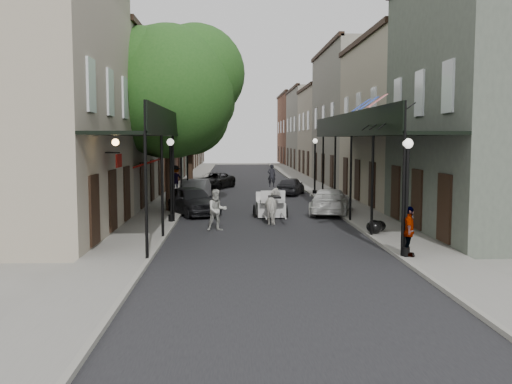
{
  "coord_description": "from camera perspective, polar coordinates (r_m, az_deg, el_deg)",
  "views": [
    {
      "loc": [
        -1.33,
        -19.51,
        3.82
      ],
      "look_at": [
        -0.37,
        4.16,
        1.6
      ],
      "focal_mm": 40.0,
      "sensor_mm": 36.0,
      "label": 1
    }
  ],
  "objects": [
    {
      "name": "tree_near",
      "position": [
        29.94,
        -7.94,
        10.41
      ],
      "size": [
        7.31,
        6.8,
        9.63
      ],
      "color": "#382619",
      "rests_on": "sidewalk_left"
    },
    {
      "name": "sidewalk_right",
      "position": [
        40.19,
        6.75,
        -0.05
      ],
      "size": [
        2.2,
        90.0,
        0.12
      ],
      "primitive_type": "cube",
      "color": "gray",
      "rests_on": "ground"
    },
    {
      "name": "trash_bags",
      "position": [
        23.02,
        11.92,
        -3.39
      ],
      "size": [
        0.89,
        1.04,
        0.53
      ],
      "color": "black",
      "rests_on": "sidewalk_right"
    },
    {
      "name": "ground",
      "position": [
        19.92,
        1.55,
        -5.7
      ],
      "size": [
        140.0,
        140.0,
        0.0
      ],
      "primitive_type": "plane",
      "color": "gray",
      "rests_on": "ground"
    },
    {
      "name": "building_row_left",
      "position": [
        50.06,
        -10.75,
        6.89
      ],
      "size": [
        5.0,
        80.0,
        10.5
      ],
      "primitive_type": "cube",
      "color": "#A19581",
      "rests_on": "ground"
    },
    {
      "name": "car_right_far",
      "position": [
        38.84,
        3.49,
        0.61
      ],
      "size": [
        2.46,
        3.9,
        1.24
      ],
      "primitive_type": "imported",
      "rotation": [
        0.0,
        0.0,
        2.85
      ],
      "color": "black",
      "rests_on": "ground"
    },
    {
      "name": "road",
      "position": [
        39.72,
        -0.4,
        -0.16
      ],
      "size": [
        8.0,
        90.0,
        0.01
      ],
      "primitive_type": "cube",
      "color": "black",
      "rests_on": "ground"
    },
    {
      "name": "pedestrian_sidewalk_right",
      "position": [
        18.59,
        15.05,
        -3.82
      ],
      "size": [
        0.61,
        1.0,
        1.59
      ],
      "primitive_type": "imported",
      "rotation": [
        0.0,
        0.0,
        1.31
      ],
      "color": "gray",
      "rests_on": "sidewalk_right"
    },
    {
      "name": "pedestrian_walking",
      "position": [
        23.71,
        -3.93,
        -1.82
      ],
      "size": [
        0.99,
        0.87,
        1.73
      ],
      "primitive_type": "imported",
      "rotation": [
        0.0,
        0.0,
        0.29
      ],
      "color": "#B8B9AE",
      "rests_on": "ground"
    },
    {
      "name": "gallery_left",
      "position": [
        26.72,
        -9.82,
        5.78
      ],
      "size": [
        2.2,
        18.05,
        4.88
      ],
      "color": "black",
      "rests_on": "sidewalk_left"
    },
    {
      "name": "lamppost_left",
      "position": [
        25.72,
        -8.5,
        1.35
      ],
      "size": [
        0.32,
        0.32,
        3.71
      ],
      "color": "black",
      "rests_on": "sidewalk_left"
    },
    {
      "name": "tree_far",
      "position": [
        43.83,
        -6.2,
        7.96
      ],
      "size": [
        6.45,
        6.0,
        8.61
      ],
      "color": "#382619",
      "rests_on": "sidewalk_left"
    },
    {
      "name": "lamppost_right_near",
      "position": [
        18.42,
        14.83,
        -0.34
      ],
      "size": [
        0.32,
        0.32,
        3.71
      ],
      "color": "black",
      "rests_on": "sidewalk_right"
    },
    {
      "name": "lamppost_right_far",
      "position": [
        37.94,
        5.91,
        2.65
      ],
      "size": [
        0.32,
        0.32,
        3.71
      ],
      "color": "black",
      "rests_on": "sidewalk_right"
    },
    {
      "name": "horse",
      "position": [
        25.76,
        1.88,
        -1.41
      ],
      "size": [
        0.89,
        1.88,
        1.57
      ],
      "primitive_type": "imported",
      "rotation": [
        0.0,
        0.0,
        3.16
      ],
      "color": "silver",
      "rests_on": "ground"
    },
    {
      "name": "gallery_right",
      "position": [
        27.19,
        10.74,
        5.75
      ],
      "size": [
        2.2,
        18.05,
        4.88
      ],
      "color": "black",
      "rests_on": "sidewalk_right"
    },
    {
      "name": "car_left_mid",
      "position": [
        33.73,
        -6.17,
        0.03
      ],
      "size": [
        1.82,
        4.42,
        1.42
      ],
      "primitive_type": "imported",
      "rotation": [
        0.0,
        0.0,
        -0.07
      ],
      "color": "#9F9EA3",
      "rests_on": "ground"
    },
    {
      "name": "carriage",
      "position": [
        28.16,
        1.4,
        -0.35
      ],
      "size": [
        1.67,
        2.35,
        2.63
      ],
      "rotation": [
        0.0,
        0.0,
        0.02
      ],
      "color": "black",
      "rests_on": "ground"
    },
    {
      "name": "car_right_near",
      "position": [
        29.1,
        7.41,
        -0.94
      ],
      "size": [
        2.87,
        4.8,
        1.3
      ],
      "primitive_type": "imported",
      "rotation": [
        0.0,
        0.0,
        2.89
      ],
      "color": "white",
      "rests_on": "ground"
    },
    {
      "name": "car_left_far",
      "position": [
        43.65,
        -4.23,
        1.13
      ],
      "size": [
        3.54,
        4.91,
        1.24
      ],
      "primitive_type": "imported",
      "rotation": [
        0.0,
        0.0,
        -0.37
      ],
      "color": "black",
      "rests_on": "ground"
    },
    {
      "name": "sidewalk_left",
      "position": [
        39.86,
        -7.6,
        -0.11
      ],
      "size": [
        2.2,
        90.0,
        0.12
      ],
      "primitive_type": "cube",
      "color": "gray",
      "rests_on": "ground"
    },
    {
      "name": "building_row_right",
      "position": [
        50.52,
        9.08,
        6.91
      ],
      "size": [
        5.0,
        80.0,
        10.5
      ],
      "primitive_type": "cube",
      "color": "gray",
      "rests_on": "ground"
    },
    {
      "name": "pedestrian_sidewalk_left",
      "position": [
        39.36,
        -8.08,
        1.28
      ],
      "size": [
        1.38,
        1.06,
        1.88
      ],
      "primitive_type": "imported",
      "rotation": [
        0.0,
        0.0,
        3.48
      ],
      "color": "gray",
      "rests_on": "sidewalk_left"
    },
    {
      "name": "car_left_near",
      "position": [
        28.75,
        -6.41,
        -0.85
      ],
      "size": [
        3.36,
        4.62,
        1.46
      ],
      "primitive_type": "imported",
      "rotation": [
        0.0,
        0.0,
        0.43
      ],
      "color": "black",
      "rests_on": "ground"
    }
  ]
}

